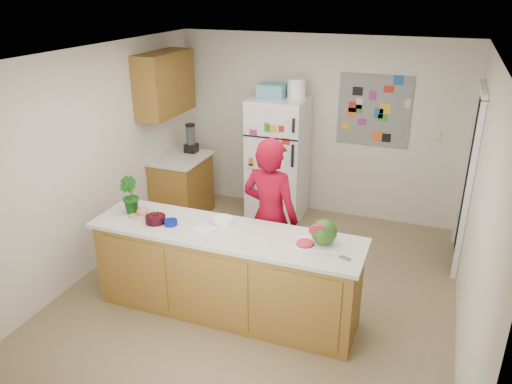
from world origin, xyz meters
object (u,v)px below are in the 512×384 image
at_px(person, 270,218).
at_px(watermelon, 324,232).
at_px(cherry_bowl, 156,219).
at_px(refrigerator, 278,159).

distance_m(person, watermelon, 0.85).
bearing_deg(person, cherry_bowl, 42.01).
relative_size(refrigerator, cherry_bowl, 8.55).
height_order(person, cherry_bowl, person).
bearing_deg(person, refrigerator, -64.37).
bearing_deg(refrigerator, cherry_bowl, -100.69).
relative_size(person, cherry_bowl, 8.67).
bearing_deg(watermelon, person, 144.49).
height_order(refrigerator, watermelon, refrigerator).
bearing_deg(refrigerator, person, -74.15).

